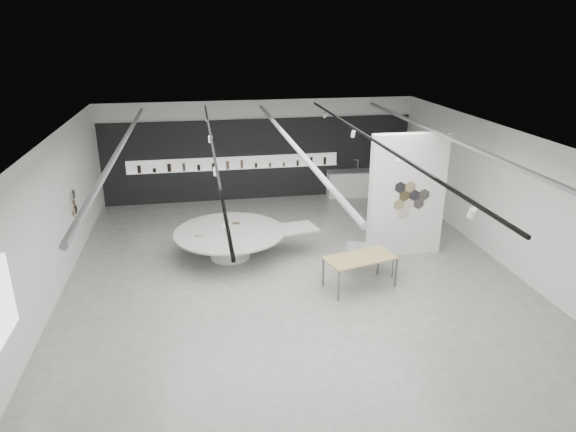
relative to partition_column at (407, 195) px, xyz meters
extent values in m
cube|color=#98978F|center=(-3.50, -1.00, -1.80)|extent=(12.00, 14.00, 0.01)
cube|color=silver|center=(-3.50, -1.00, 2.01)|extent=(12.00, 14.00, 0.01)
cube|color=white|center=(-3.50, 6.01, 0.10)|extent=(12.00, 0.01, 3.80)
cube|color=white|center=(-3.50, -8.00, 0.10)|extent=(12.00, 0.01, 3.80)
cube|color=white|center=(2.50, -1.00, 0.10)|extent=(0.01, 14.00, 3.80)
cube|color=white|center=(-9.51, -1.00, 0.10)|extent=(0.01, 14.00, 3.80)
cylinder|color=#939396|center=(-7.70, -0.50, 1.82)|extent=(0.12, 12.00, 0.12)
cylinder|color=#939396|center=(-3.50, -0.50, 1.82)|extent=(0.12, 12.00, 0.12)
cylinder|color=#939396|center=(0.70, -0.50, 1.82)|extent=(0.12, 12.00, 0.12)
cube|color=black|center=(-5.50, -1.00, 1.90)|extent=(0.05, 13.00, 0.06)
cylinder|color=white|center=(-5.50, -6.00, 1.72)|extent=(0.11, 0.18, 0.21)
cylinder|color=white|center=(-5.50, -2.70, 1.72)|extent=(0.11, 0.18, 0.21)
cylinder|color=white|center=(-5.50, 0.60, 1.72)|extent=(0.11, 0.18, 0.21)
cylinder|color=white|center=(-5.50, 3.90, 1.72)|extent=(0.11, 0.18, 0.21)
cube|color=black|center=(-1.50, -1.00, 1.90)|extent=(0.05, 13.00, 0.06)
cylinder|color=white|center=(-1.50, -6.00, 1.72)|extent=(0.11, 0.18, 0.21)
cylinder|color=white|center=(-1.50, -2.70, 1.72)|extent=(0.11, 0.18, 0.21)
cylinder|color=white|center=(-1.50, 0.60, 1.72)|extent=(0.11, 0.18, 0.21)
cylinder|color=white|center=(-1.50, 3.90, 1.72)|extent=(0.11, 0.18, 0.21)
cube|color=white|center=(-9.46, -4.50, 0.00)|extent=(0.05, 1.20, 1.40)
cylinder|color=#8C7F55|center=(-9.47, 1.50, -0.45)|extent=(0.03, 0.28, 0.28)
cylinder|color=black|center=(-9.47, 1.76, -0.45)|extent=(0.03, 0.28, 0.28)
cylinder|color=#473923|center=(-9.47, 1.63, -0.22)|extent=(0.03, 0.28, 0.28)
cylinder|color=white|center=(-9.47, 1.37, -0.22)|extent=(0.03, 0.28, 0.28)
cylinder|color=beige|center=(-9.47, 1.50, 0.01)|extent=(0.03, 0.28, 0.28)
cylinder|color=black|center=(-9.47, 1.76, 0.01)|extent=(0.03, 0.28, 0.28)
cube|color=black|center=(-3.50, 5.94, -0.25)|extent=(11.80, 0.10, 3.10)
cube|color=white|center=(-4.50, 5.87, -0.32)|extent=(8.00, 0.06, 0.46)
cube|color=white|center=(-4.50, 5.81, -0.54)|extent=(8.00, 0.18, 0.02)
cylinder|color=black|center=(-8.03, 5.81, -0.39)|extent=(0.13, 0.13, 0.29)
cylinder|color=black|center=(-7.49, 5.81, -0.46)|extent=(0.13, 0.13, 0.15)
cylinder|color=black|center=(-6.94, 5.81, -0.38)|extent=(0.14, 0.14, 0.30)
cylinder|color=brown|center=(-6.40, 5.81, -0.39)|extent=(0.12, 0.12, 0.29)
cylinder|color=black|center=(-5.86, 5.81, -0.43)|extent=(0.12, 0.12, 0.21)
cylinder|color=black|center=(-5.31, 5.81, -0.41)|extent=(0.10, 0.10, 0.25)
cylinder|color=brown|center=(-4.77, 5.81, -0.38)|extent=(0.12, 0.12, 0.30)
cylinder|color=brown|center=(-4.23, 5.81, -0.38)|extent=(0.10, 0.10, 0.31)
cylinder|color=black|center=(-3.69, 5.81, -0.45)|extent=(0.09, 0.09, 0.17)
cylinder|color=brown|center=(-3.14, 5.81, -0.45)|extent=(0.10, 0.10, 0.16)
cylinder|color=brown|center=(-2.60, 5.81, -0.46)|extent=(0.09, 0.09, 0.15)
cylinder|color=black|center=(-2.06, 5.81, -0.43)|extent=(0.09, 0.09, 0.21)
cylinder|color=black|center=(-1.51, 5.81, -0.38)|extent=(0.11, 0.11, 0.31)
cylinder|color=black|center=(-0.97, 5.81, -0.39)|extent=(0.11, 0.11, 0.29)
cube|color=white|center=(0.00, 0.00, 0.00)|extent=(2.20, 0.35, 3.60)
cylinder|color=beige|center=(0.00, -0.19, -0.20)|extent=(0.34, 0.03, 0.34)
cylinder|color=black|center=(0.30, -0.19, -0.20)|extent=(0.34, 0.03, 0.34)
cylinder|color=#8C7F55|center=(-0.30, -0.19, -0.20)|extent=(0.34, 0.03, 0.34)
cylinder|color=black|center=(0.15, -0.19, 0.06)|extent=(0.34, 0.03, 0.34)
cylinder|color=#473923|center=(-0.15, -0.19, 0.06)|extent=(0.34, 0.03, 0.34)
cylinder|color=white|center=(0.15, -0.19, -0.46)|extent=(0.34, 0.03, 0.34)
cylinder|color=beige|center=(-0.15, -0.19, -0.46)|extent=(0.34, 0.03, 0.34)
cylinder|color=black|center=(0.45, -0.19, 0.06)|extent=(0.34, 0.03, 0.34)
cylinder|color=#8C7F55|center=(0.00, -0.19, 0.32)|extent=(0.34, 0.03, 0.34)
cylinder|color=black|center=(-0.30, -0.19, 0.32)|extent=(0.34, 0.03, 0.34)
cylinder|color=white|center=(-5.10, 0.60, -1.42)|extent=(1.37, 1.37, 0.76)
cylinder|color=#B3B1A9|center=(-5.10, 0.60, -1.01)|extent=(3.80, 3.80, 0.05)
cube|color=#B3B1A9|center=(-3.26, 0.54, -1.01)|extent=(1.58, 1.17, 0.05)
cube|color=#8C7F55|center=(-5.97, 0.42, -0.98)|extent=(0.25, 0.20, 0.01)
cube|color=#473923|center=(-4.86, 1.20, -0.98)|extent=(0.25, 0.20, 0.01)
cube|color=tan|center=(-1.92, -1.83, -0.98)|extent=(1.96, 1.31, 0.03)
cube|color=slate|center=(-2.65, -2.43, -1.40)|extent=(0.05, 0.05, 0.81)
cube|color=slate|center=(-2.85, -1.65, -1.40)|extent=(0.05, 0.05, 0.81)
cube|color=slate|center=(-1.00, -2.00, -1.40)|extent=(0.05, 0.05, 0.81)
cube|color=slate|center=(-1.20, -1.22, -1.40)|extent=(0.05, 0.05, 0.81)
cube|color=gray|center=(-1.34, -0.97, -1.13)|extent=(1.48, 1.12, 0.03)
cube|color=slate|center=(-2.03, -1.00, -1.47)|extent=(0.05, 0.05, 0.65)
cube|color=slate|center=(-1.81, -0.46, -1.47)|extent=(0.05, 0.05, 0.65)
cube|color=slate|center=(-0.88, -1.47, -1.47)|extent=(0.05, 0.05, 0.65)
cube|color=slate|center=(-0.65, -0.93, -1.47)|extent=(0.05, 0.05, 0.65)
cube|color=white|center=(0.01, 5.55, -1.30)|extent=(1.81, 0.75, 1.00)
cube|color=gray|center=(0.01, 5.55, -0.78)|extent=(1.85, 0.80, 0.03)
cylinder|color=silver|center=(0.35, 5.70, -0.57)|extent=(0.03, 0.03, 0.40)
cylinder|color=silver|center=(0.26, 5.70, -0.38)|extent=(0.18, 0.04, 0.03)
camera|label=1|loc=(-5.85, -13.22, 4.60)|focal=32.00mm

